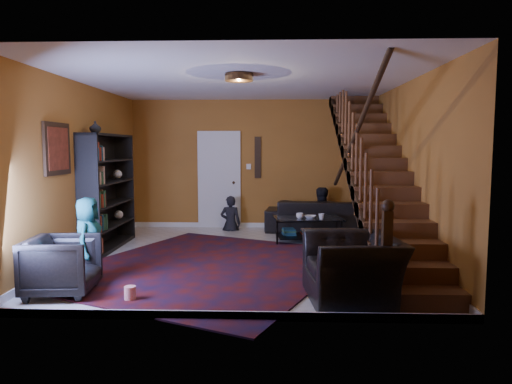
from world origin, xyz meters
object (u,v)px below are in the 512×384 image
armchair_left (62,266)px  coffee_table (308,228)px  armchair_right (353,268)px  bookshelf (108,193)px  sofa (321,216)px

armchair_left → coffee_table: size_ratio=0.60×
armchair_left → armchair_right: size_ratio=0.68×
bookshelf → coffee_table: size_ratio=1.53×
sofa → armchair_right: size_ratio=2.00×
armchair_left → armchair_right: 3.46m
armchair_left → armchair_right: (3.46, -0.06, 0.02)m
bookshelf → sofa: (3.90, 1.70, -0.63)m
bookshelf → armchair_right: bookshelf is taller
armchair_left → armchair_right: armchair_right is taller
sofa → armchair_right: armchair_right is taller
sofa → coffee_table: 1.15m
armchair_left → sofa: bearing=-45.3°
sofa → coffee_table: sofa is taller
armchair_right → coffee_table: 3.26m
bookshelf → coffee_table: bookshelf is taller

